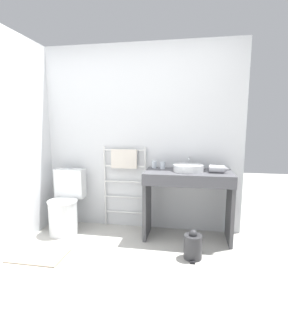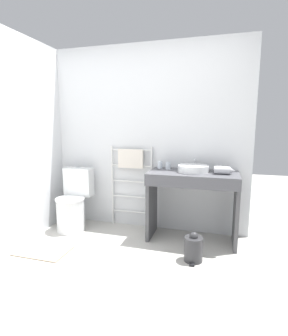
{
  "view_description": "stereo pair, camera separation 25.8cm",
  "coord_description": "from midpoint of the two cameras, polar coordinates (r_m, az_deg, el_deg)",
  "views": [
    {
      "loc": [
        0.7,
        -1.76,
        1.37
      ],
      "look_at": [
        0.24,
        0.75,
        0.95
      ],
      "focal_mm": 28.0,
      "sensor_mm": 36.0,
      "label": 1
    },
    {
      "loc": [
        0.95,
        -1.7,
        1.37
      ],
      "look_at": [
        0.24,
        0.75,
        0.95
      ],
      "focal_mm": 28.0,
      "sensor_mm": 36.0,
      "label": 2
    }
  ],
  "objects": [
    {
      "name": "cup_near_edge",
      "position": [
        3.25,
        1.82,
        0.57
      ],
      "size": [
        0.06,
        0.06,
        0.09
      ],
      "color": "silver",
      "rests_on": "vanity_counter"
    },
    {
      "name": "toilet",
      "position": [
        3.57,
        -18.77,
        -7.96
      ],
      "size": [
        0.39,
        0.5,
        0.8
      ],
      "color": "white",
      "rests_on": "ground_plane"
    },
    {
      "name": "vanity_counter",
      "position": [
        3.14,
        7.21,
        -5.44
      ],
      "size": [
        1.02,
        0.51,
        0.83
      ],
      "color": "#4C4C51",
      "rests_on": "ground_plane"
    },
    {
      "name": "cup_near_wall",
      "position": [
        3.3,
        -0.01,
        0.73
      ],
      "size": [
        0.06,
        0.06,
        0.09
      ],
      "color": "silver",
      "rests_on": "vanity_counter"
    },
    {
      "name": "hair_dryer",
      "position": [
        3.08,
        13.44,
        -0.18
      ],
      "size": [
        0.23,
        0.2,
        0.09
      ],
      "color": "#B7B7BC",
      "rests_on": "vanity_counter"
    },
    {
      "name": "towel_radiator",
      "position": [
        3.45,
        -6.43,
        -0.54
      ],
      "size": [
        0.58,
        0.06,
        1.09
      ],
      "color": "silver",
      "rests_on": "ground_plane"
    },
    {
      "name": "bath_mat",
      "position": [
        3.15,
        -24.32,
        -17.12
      ],
      "size": [
        0.56,
        0.36,
        0.01
      ],
      "primitive_type": "cube",
      "color": "gray",
      "rests_on": "ground_plane"
    },
    {
      "name": "sink_basin",
      "position": [
        3.1,
        7.29,
        0.05
      ],
      "size": [
        0.35,
        0.35,
        0.08
      ],
      "color": "white",
      "rests_on": "vanity_counter"
    },
    {
      "name": "faucet",
      "position": [
        3.28,
        7.48,
        1.39
      ],
      "size": [
        0.02,
        0.1,
        0.14
      ],
      "color": "silver",
      "rests_on": "vanity_counter"
    },
    {
      "name": "wall_side",
      "position": [
        3.28,
        -29.73,
        4.98
      ],
      "size": [
        0.12,
        2.32,
        2.37
      ],
      "primitive_type": "cube",
      "color": "silver",
      "rests_on": "ground_plane"
    },
    {
      "name": "wall_back",
      "position": [
        3.47,
        -3.53,
        6.37
      ],
      "size": [
        2.68,
        0.12,
        2.37
      ],
      "primitive_type": "cube",
      "color": "silver",
      "rests_on": "ground_plane"
    },
    {
      "name": "ground_plane",
      "position": [
        2.36,
        -13.8,
        -26.46
      ],
      "size": [
        12.0,
        12.0,
        0.0
      ],
      "primitive_type": "plane",
      "color": "#B2AFA8"
    },
    {
      "name": "trash_bin",
      "position": [
        2.84,
        7.96,
        -16.51
      ],
      "size": [
        0.19,
        0.22,
        0.31
      ],
      "color": "#333335",
      "rests_on": "ground_plane"
    }
  ]
}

